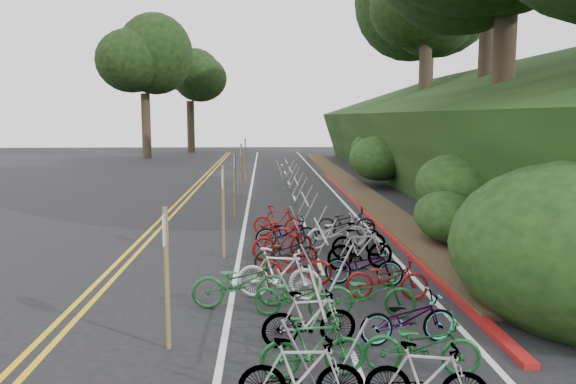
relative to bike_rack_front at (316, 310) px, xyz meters
The scene contains 10 objects.
ground 3.08m from the bike_rack_front, 146.71° to the left, with size 120.00×120.00×0.00m, color black.
road_markings 11.90m from the bike_rack_front, 98.93° to the left, with size 7.47×80.00×0.01m.
red_curb 14.02m from the bike_rack_front, 76.68° to the left, with size 0.25×28.00×0.10m, color maroon.
embankment 23.23m from the bike_rack_front, 63.09° to the left, with size 14.30×48.14×9.11m.
bike_rack_front is the anchor object (origin of this frame).
bike_racks_rest 14.63m from the bike_rack_front, 87.94° to the left, with size 1.14×23.00×1.17m.
signpost_near 2.50m from the bike_rack_front, 164.17° to the left, with size 0.08×0.40×2.36m.
signposts_rest 15.75m from the bike_rack_front, 96.84° to the left, with size 0.08×18.40×2.50m.
bike_front 2.95m from the bike_rack_front, 115.51° to the left, with size 1.93×0.67×1.01m, color #144C1E.
bike_valet 4.03m from the bike_rack_front, 80.10° to the left, with size 3.17×12.41×1.09m.
Camera 1 is at (1.70, -9.81, 3.78)m, focal length 35.00 mm.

